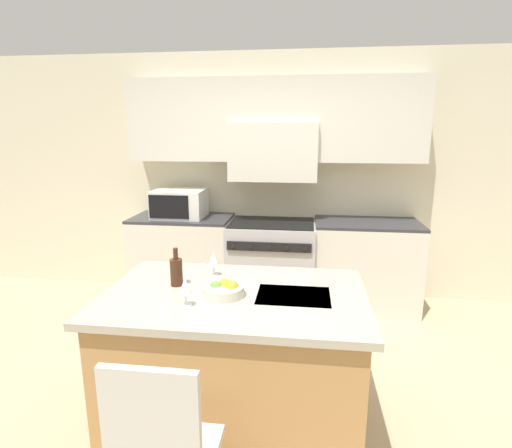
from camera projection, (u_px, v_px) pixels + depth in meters
The scene contains 10 objects.
ground_plane at pixel (247, 413), 2.70m from camera, with size 10.00×10.00×0.00m, color tan.
back_cabinetry at pixel (275, 158), 4.37m from camera, with size 10.00×0.46×2.70m.
back_counter at pixel (272, 261), 4.38m from camera, with size 3.08×0.62×0.94m.
range_stove at pixel (271, 263), 4.36m from camera, with size 0.92×0.70×0.92m.
microwave at pixel (180, 203), 4.36m from camera, with size 0.55×0.44×0.30m.
kitchen_island at pixel (235, 357), 2.55m from camera, with size 1.61×1.03×0.90m.
wine_bottle at pixel (176, 271), 2.55m from camera, with size 0.08×0.08×0.25m.
wine_glass_near at pixel (185, 287), 2.24m from camera, with size 0.07×0.07×0.17m.
wine_glass_far at pixel (214, 259), 2.72m from camera, with size 0.07×0.07×0.17m.
fruit_bowl at pixel (224, 289), 2.40m from camera, with size 0.25×0.25×0.10m.
Camera 1 is at (0.35, -2.32, 1.86)m, focal length 28.00 mm.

